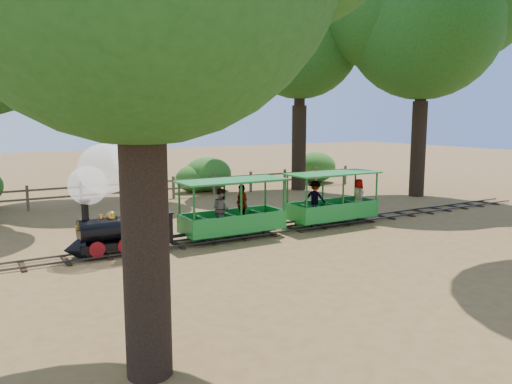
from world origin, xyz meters
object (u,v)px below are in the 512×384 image
locomotive (114,186)px  fence (194,184)px  carriage_front (232,213)px  carriage_rear (332,202)px

locomotive → fence: (5.69, 7.94, -1.23)m
fence → carriage_front: bearing=-105.8°
fence → carriage_rear: bearing=-78.8°
carriage_rear → locomotive: bearing=179.7°
fence → locomotive: bearing=-125.6°
carriage_rear → fence: (-1.58, 7.98, -0.18)m
locomotive → carriage_rear: bearing=-0.3°
carriage_rear → carriage_front: bearing=-179.5°
locomotive → carriage_rear: size_ratio=1.00×
carriage_front → carriage_rear: bearing=0.5°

